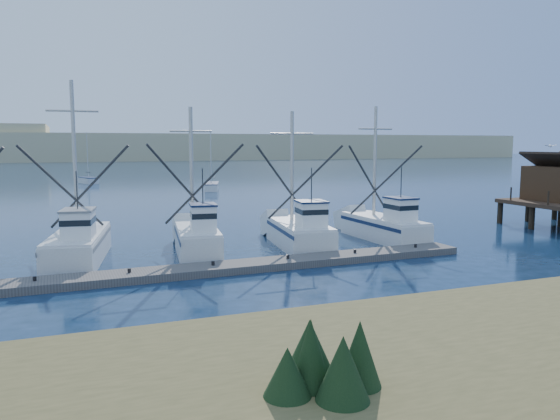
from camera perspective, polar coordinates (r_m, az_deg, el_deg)
name	(u,v)px	position (r m, az deg, el deg)	size (l,w,h in m)	color
ground	(413,294)	(23.91, 13.76, -8.55)	(500.00, 500.00, 0.00)	#0B2033
floating_dock	(213,269)	(27.12, -7.00, -6.14)	(28.37, 1.89, 0.38)	#5D5753
dune_ridge	(104,147)	(229.22, -17.95, 6.29)	(360.00, 60.00, 10.00)	tan
trawler_fleet	(196,238)	(31.43, -8.75, -2.94)	(27.78, 8.38, 9.74)	silver
sailboat_near	(212,186)	(75.04, -7.14, 2.45)	(3.36, 6.53, 8.10)	silver
sailboat_far	(89,180)	(92.20, -19.37, 2.95)	(3.02, 5.08, 8.10)	silver
flying_gull	(550,146)	(43.40, 26.42, 6.03)	(1.11, 0.20, 0.20)	white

